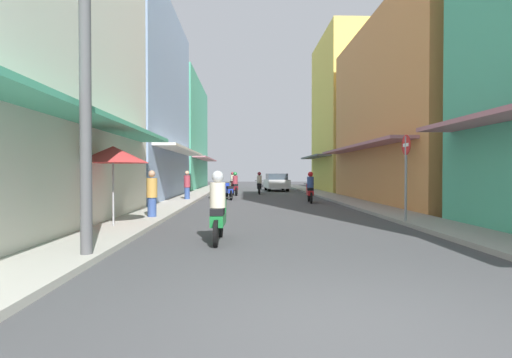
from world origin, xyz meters
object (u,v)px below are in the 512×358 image
(vendor_umbrella, at_px, (113,155))
(utility_pole, at_px, (85,72))
(motorbike_maroon, at_px, (235,185))
(parked_car, at_px, (276,182))
(motorbike_red, at_px, (310,189))
(street_sign_no_entry, at_px, (406,166))
(pedestrian_far, at_px, (152,195))
(motorbike_black, at_px, (259,184))
(motorbike_blue, at_px, (229,191))
(motorbike_green, at_px, (218,210))
(pedestrian_foreground, at_px, (187,186))
(motorbike_white, at_px, (233,182))

(vendor_umbrella, distance_m, utility_pole, 3.97)
(motorbike_maroon, relative_size, parked_car, 0.43)
(motorbike_red, xyz_separation_m, street_sign_no_entry, (1.40, -8.47, 1.01))
(pedestrian_far, xyz_separation_m, street_sign_no_entry, (7.73, -1.26, 0.91))
(motorbike_black, bearing_deg, motorbike_maroon, -140.76)
(motorbike_blue, bearing_deg, pedestrian_far, -102.12)
(motorbike_maroon, distance_m, vendor_umbrella, 16.04)
(utility_pole, distance_m, street_sign_no_entry, 8.89)
(motorbike_green, relative_size, motorbike_red, 1.00)
(motorbike_blue, height_order, parked_car, parked_car)
(motorbike_red, xyz_separation_m, pedestrian_foreground, (-6.40, 1.08, 0.11))
(motorbike_maroon, distance_m, pedestrian_foreground, 5.88)
(motorbike_green, distance_m, pedestrian_far, 4.64)
(motorbike_blue, distance_m, pedestrian_far, 9.89)
(motorbike_blue, height_order, motorbike_black, motorbike_black)
(motorbike_green, bearing_deg, street_sign_no_entry, 26.91)
(vendor_umbrella, bearing_deg, utility_pole, -78.41)
(pedestrian_foreground, relative_size, street_sign_no_entry, 0.62)
(motorbike_black, relative_size, street_sign_no_entry, 0.68)
(parked_car, relative_size, pedestrian_foreground, 2.57)
(motorbike_blue, height_order, motorbike_maroon, motorbike_maroon)
(motorbike_white, height_order, motorbike_green, same)
(parked_car, distance_m, vendor_umbrella, 23.08)
(motorbike_green, distance_m, pedestrian_foreground, 12.51)
(street_sign_no_entry, bearing_deg, motorbike_white, 104.31)
(motorbike_blue, bearing_deg, parked_car, 71.03)
(motorbike_blue, height_order, utility_pole, utility_pole)
(motorbike_red, bearing_deg, street_sign_no_entry, -80.61)
(vendor_umbrella, xyz_separation_m, street_sign_no_entry, (8.27, 0.81, -0.30))
(pedestrian_foreground, relative_size, vendor_umbrella, 0.73)
(pedestrian_foreground, bearing_deg, parked_car, 64.10)
(motorbike_black, distance_m, utility_pole, 21.31)
(parked_car, bearing_deg, motorbike_black, -107.93)
(street_sign_no_entry, bearing_deg, utility_pole, -149.11)
(motorbike_maroon, bearing_deg, utility_pole, -96.20)
(pedestrian_far, height_order, utility_pole, utility_pole)
(motorbike_green, xyz_separation_m, pedestrian_far, (-2.39, 3.97, 0.10))
(motorbike_white, height_order, utility_pole, utility_pole)
(pedestrian_foreground, bearing_deg, motorbike_white, 80.86)
(pedestrian_far, distance_m, utility_pole, 6.27)
(pedestrian_foreground, bearing_deg, street_sign_no_entry, -50.76)
(motorbike_white, xyz_separation_m, street_sign_no_entry, (5.73, -22.46, 1.01))
(motorbike_white, height_order, motorbike_maroon, same)
(pedestrian_far, distance_m, vendor_umbrella, 2.46)
(motorbike_maroon, height_order, motorbike_black, same)
(motorbike_green, height_order, street_sign_no_entry, street_sign_no_entry)
(motorbike_green, distance_m, motorbike_red, 11.85)
(motorbike_red, relative_size, motorbike_black, 1.00)
(motorbike_white, xyz_separation_m, parked_car, (3.67, -1.08, 0.04))
(motorbike_green, height_order, pedestrian_foreground, pedestrian_foreground)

